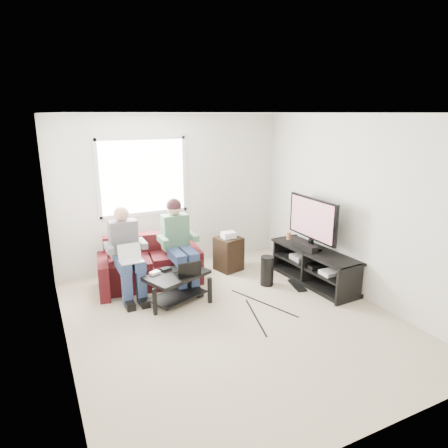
# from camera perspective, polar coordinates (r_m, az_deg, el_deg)

# --- Properties ---
(floor) EXTENTS (4.50, 4.50, 0.00)m
(floor) POSITION_cam_1_polar(r_m,az_deg,el_deg) (5.37, 1.14, -13.37)
(floor) COLOR tan
(floor) RESTS_ON ground
(ceiling) EXTENTS (4.50, 4.50, 0.00)m
(ceiling) POSITION_cam_1_polar(r_m,az_deg,el_deg) (4.71, 1.31, 15.56)
(ceiling) COLOR white
(ceiling) RESTS_ON wall_back
(wall_back) EXTENTS (4.50, 0.00, 4.50)m
(wall_back) POSITION_cam_1_polar(r_m,az_deg,el_deg) (6.91, -7.40, 4.57)
(wall_back) COLOR silver
(wall_back) RESTS_ON floor
(wall_front) EXTENTS (4.50, 0.00, 4.50)m
(wall_front) POSITION_cam_1_polar(r_m,az_deg,el_deg) (3.17, 20.46, -9.62)
(wall_front) COLOR silver
(wall_front) RESTS_ON floor
(wall_left) EXTENTS (0.00, 4.50, 4.50)m
(wall_left) POSITION_cam_1_polar(r_m,az_deg,el_deg) (4.38, -22.77, -2.95)
(wall_left) COLOR silver
(wall_left) RESTS_ON floor
(wall_right) EXTENTS (0.00, 4.50, 4.50)m
(wall_right) POSITION_cam_1_polar(r_m,az_deg,el_deg) (6.04, 18.35, 2.33)
(wall_right) COLOR silver
(wall_right) RESTS_ON floor
(window) EXTENTS (1.48, 0.04, 1.28)m
(window) POSITION_cam_1_polar(r_m,az_deg,el_deg) (6.70, -11.51, 6.65)
(window) COLOR white
(window) RESTS_ON wall_back
(sofa) EXTENTS (1.70, 0.93, 0.75)m
(sofa) POSITION_cam_1_polar(r_m,az_deg,el_deg) (6.40, -10.53, -5.91)
(sofa) COLOR #3F0F14
(sofa) RESTS_ON floor
(person_left) EXTENTS (0.40, 0.71, 1.30)m
(person_left) POSITION_cam_1_polar(r_m,az_deg,el_deg) (5.94, -13.77, -3.51)
(person_left) COLOR navy
(person_left) RESTS_ON sofa
(person_right) EXTENTS (0.40, 0.71, 1.35)m
(person_right) POSITION_cam_1_polar(r_m,az_deg,el_deg) (6.14, -6.56, -1.94)
(person_right) COLOR navy
(person_right) RESTS_ON sofa
(laptop_silver) EXTENTS (0.33, 0.23, 0.24)m
(laptop_silver) POSITION_cam_1_polar(r_m,az_deg,el_deg) (5.70, -13.14, -4.65)
(laptop_silver) COLOR silver
(laptop_silver) RESTS_ON person_left
(coffee_table) EXTENTS (0.99, 0.80, 0.43)m
(coffee_table) POSITION_cam_1_polar(r_m,az_deg,el_deg) (5.71, -6.72, -8.12)
(coffee_table) COLOR black
(coffee_table) RESTS_ON floor
(laptop_black) EXTENTS (0.41, 0.36, 0.24)m
(laptop_black) POSITION_cam_1_polar(r_m,az_deg,el_deg) (5.59, -5.35, -6.02)
(laptop_black) COLOR black
(laptop_black) RESTS_ON coffee_table
(controller_a) EXTENTS (0.17, 0.14, 0.04)m
(controller_a) POSITION_cam_1_polar(r_m,az_deg,el_deg) (5.69, -9.84, -6.88)
(controller_a) COLOR silver
(controller_a) RESTS_ON coffee_table
(controller_b) EXTENTS (0.16, 0.13, 0.04)m
(controller_b) POSITION_cam_1_polar(r_m,az_deg,el_deg) (5.79, -8.30, -6.41)
(controller_b) COLOR black
(controller_b) RESTS_ON coffee_table
(controller_c) EXTENTS (0.16, 0.12, 0.04)m
(controller_c) POSITION_cam_1_polar(r_m,az_deg,el_deg) (5.89, -4.49, -5.91)
(controller_c) COLOR gray
(controller_c) RESTS_ON coffee_table
(tv_stand) EXTENTS (0.58, 1.65, 0.54)m
(tv_stand) POSITION_cam_1_polar(r_m,az_deg,el_deg) (6.50, 12.68, -6.13)
(tv_stand) COLOR black
(tv_stand) RESTS_ON floor
(tv) EXTENTS (0.12, 1.10, 0.81)m
(tv) POSITION_cam_1_polar(r_m,az_deg,el_deg) (6.33, 12.50, 0.56)
(tv) COLOR black
(tv) RESTS_ON tv_stand
(soundbar) EXTENTS (0.12, 0.50, 0.10)m
(soundbar) POSITION_cam_1_polar(r_m,az_deg,el_deg) (6.38, 11.46, -3.11)
(soundbar) COLOR black
(soundbar) RESTS_ON tv_stand
(drink_cup) EXTENTS (0.08, 0.08, 0.12)m
(drink_cup) POSITION_cam_1_polar(r_m,az_deg,el_deg) (6.82, 9.24, -1.69)
(drink_cup) COLOR #A26645
(drink_cup) RESTS_ON tv_stand
(console_white) EXTENTS (0.30, 0.22, 0.06)m
(console_white) POSITION_cam_1_polar(r_m,az_deg,el_deg) (6.19, 15.03, -6.67)
(console_white) COLOR silver
(console_white) RESTS_ON tv_stand
(console_grey) EXTENTS (0.34, 0.26, 0.08)m
(console_grey) POSITION_cam_1_polar(r_m,az_deg,el_deg) (6.69, 11.12, -4.64)
(console_grey) COLOR gray
(console_grey) RESTS_ON tv_stand
(console_black) EXTENTS (0.38, 0.30, 0.07)m
(console_black) POSITION_cam_1_polar(r_m,az_deg,el_deg) (6.43, 12.99, -5.62)
(console_black) COLOR black
(console_black) RESTS_ON tv_stand
(subwoofer) EXTENTS (0.21, 0.21, 0.47)m
(subwoofer) POSITION_cam_1_polar(r_m,az_deg,el_deg) (6.29, 6.18, -6.66)
(subwoofer) COLOR black
(subwoofer) RESTS_ON floor
(keyboard_floor) EXTENTS (0.25, 0.47, 0.02)m
(keyboard_floor) POSITION_cam_1_polar(r_m,az_deg,el_deg) (6.39, 10.40, -8.62)
(keyboard_floor) COLOR black
(keyboard_floor) RESTS_ON floor
(end_table) EXTENTS (0.39, 0.39, 0.67)m
(end_table) POSITION_cam_1_polar(r_m,az_deg,el_deg) (6.82, 0.65, -4.15)
(end_table) COLOR black
(end_table) RESTS_ON floor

